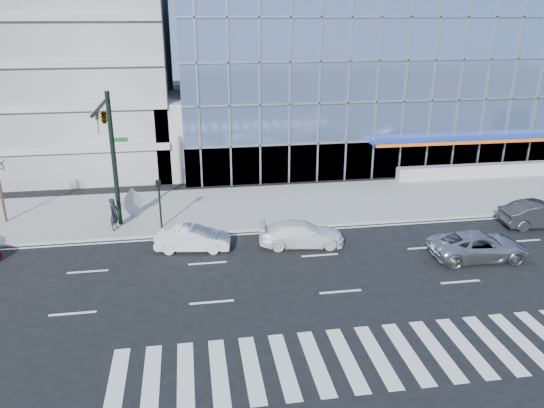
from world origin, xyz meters
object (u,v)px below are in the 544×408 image
Objects in this scene: silver_suv at (479,246)px; dark_sedan at (541,215)px; ped_signal_post at (159,196)px; white_sedan at (193,239)px; white_suv at (302,234)px; traffic_signal at (107,131)px; pedestrian at (114,214)px; tilted_panel at (132,202)px.

silver_suv is 6.95m from dark_sedan.
ped_signal_post is 0.74× the size of white_sedan.
white_suv is 6.01m from white_sedan.
traffic_signal is at bearing 64.80° from white_sedan.
white_sedan is at bearing -103.96° from pedestrian.
ped_signal_post is 0.64× the size of white_suv.
white_suv is (-8.85, 3.17, -0.03)m from silver_suv.
ped_signal_post is 22.91m from dark_sedan.
ped_signal_post reaches higher than white_sedan.
pedestrian is 1.50× the size of tilted_panel.
dark_sedan is at bearing -75.06° from pedestrian.
silver_suv is 20.52m from pedestrian.
ped_signal_post reaches higher than white_suv.
white_suv is 14.85m from dark_sedan.
dark_sedan is at bearing -57.41° from silver_suv.
pedestrian is at bearing 61.22° from white_sedan.
pedestrian is (-25.35, 3.31, 0.34)m from dark_sedan.
white_suv is at bearing 72.58° from silver_suv.
pedestrian is at bearing 76.79° from white_suv.
pedestrian is at bearing 176.48° from ped_signal_post.
white_suv is (10.30, -3.10, -5.48)m from traffic_signal.
traffic_signal reaches higher than dark_sedan.
tilted_panel reaches higher than dark_sedan.
tilted_panel is at bearing 66.51° from silver_suv.
dark_sedan reaches higher than white_suv.
white_sedan is 6.56m from tilted_panel.
pedestrian is (-4.50, 3.31, 0.46)m from white_sedan.
white_sedan is at bearing -60.11° from ped_signal_post.
dark_sedan is 2.44× the size of pedestrian.
tilted_panel is (0.84, 2.13, -0.06)m from pedestrian.
pedestrian reaches higher than dark_sedan.
tilted_panel is at bearing 65.08° from white_suv.
traffic_signal is 2.67× the size of ped_signal_post.
tilted_panel is (-9.66, 5.77, 0.38)m from white_suv.
dark_sedan is at bearing -7.90° from ped_signal_post.
traffic_signal is 1.70× the size of white_suv.
pedestrian reaches higher than tilted_panel.
white_sedan is (-6.00, 0.33, -0.02)m from white_suv.
dark_sedan is 3.67× the size of tilted_panel.
silver_suv is (19.15, -6.28, -5.45)m from traffic_signal.
tilted_panel is (-3.66, 5.43, 0.40)m from white_sedan.
ped_signal_post is at bearing 71.91° from white_suv.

